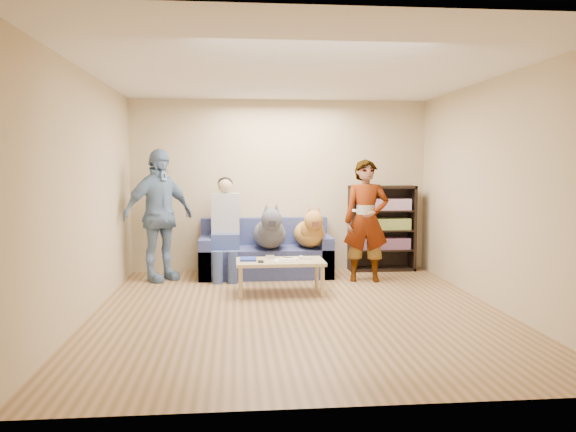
{
  "coord_description": "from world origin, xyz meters",
  "views": [
    {
      "loc": [
        -0.68,
        -6.05,
        1.6
      ],
      "look_at": [
        0.0,
        1.2,
        0.95
      ],
      "focal_mm": 35.0,
      "sensor_mm": 36.0,
      "label": 1
    }
  ],
  "objects": [
    {
      "name": "headphone_cup_b",
      "position": [
        0.07,
        0.96,
        0.43
      ],
      "size": [
        0.07,
        0.07,
        0.02
      ],
      "primitive_type": "cylinder",
      "color": "white",
      "rests_on": "coffee_table"
    },
    {
      "name": "notebook_blue",
      "position": [
        -0.53,
        0.95,
        0.43
      ],
      "size": [
        0.2,
        0.26,
        0.03
      ],
      "primitive_type": "cube",
      "color": "#1B2F98",
      "rests_on": "coffee_table"
    },
    {
      "name": "held_controller",
      "position": [
        0.92,
        1.35,
        1.0
      ],
      "size": [
        0.06,
        0.12,
        0.03
      ],
      "primitive_type": "cube",
      "rotation": [
        0.0,
        0.0,
        0.2
      ],
      "color": "white",
      "rests_on": "person_standing_right"
    },
    {
      "name": "wall_right",
      "position": [
        2.25,
        0.0,
        1.3
      ],
      "size": [
        0.0,
        5.0,
        5.0
      ],
      "primitive_type": "plane",
      "rotation": [
        1.57,
        0.0,
        -1.57
      ],
      "color": "tan",
      "rests_on": "ground"
    },
    {
      "name": "bookshelf",
      "position": [
        1.55,
        2.33,
        0.68
      ],
      "size": [
        1.0,
        0.34,
        1.3
      ],
      "color": "black",
      "rests_on": "ground"
    },
    {
      "name": "headphone_cup_a",
      "position": [
        0.07,
        0.88,
        0.43
      ],
      "size": [
        0.07,
        0.07,
        0.02
      ],
      "primitive_type": "cylinder",
      "color": "white",
      "rests_on": "coffee_table"
    },
    {
      "name": "wall_back",
      "position": [
        0.0,
        2.5,
        1.3
      ],
      "size": [
        4.5,
        0.0,
        4.5
      ],
      "primitive_type": "plane",
      "rotation": [
        1.57,
        0.0,
        0.0
      ],
      "color": "tan",
      "rests_on": "ground"
    },
    {
      "name": "controller_b",
      "position": [
        0.23,
        0.92,
        0.43
      ],
      "size": [
        0.09,
        0.06,
        0.03
      ],
      "primitive_type": "cube",
      "color": "white",
      "rests_on": "coffee_table"
    },
    {
      "name": "magazine",
      "position": [
        -0.05,
        0.82,
        0.44
      ],
      "size": [
        0.22,
        0.17,
        0.01
      ],
      "primitive_type": "cube",
      "color": "beige",
      "rests_on": "coffee_table"
    },
    {
      "name": "pen_orange",
      "position": [
        -0.15,
        0.74,
        0.42
      ],
      "size": [
        0.13,
        0.06,
        0.01
      ],
      "primitive_type": "cylinder",
      "rotation": [
        0.0,
        1.57,
        0.35
      ],
      "color": "orange",
      "rests_on": "coffee_table"
    },
    {
      "name": "dog_tan",
      "position": [
        0.39,
        1.93,
        0.65
      ],
      "size": [
        0.44,
        1.18,
        0.64
      ],
      "color": "#BB8839",
      "rests_on": "sofa"
    },
    {
      "name": "camera_silver",
      "position": [
        -0.25,
        1.02,
        0.45
      ],
      "size": [
        0.11,
        0.06,
        0.05
      ],
      "primitive_type": "cube",
      "color": "#AEAEB3",
      "rests_on": "coffee_table"
    },
    {
      "name": "ceiling",
      "position": [
        0.0,
        0.0,
        2.6
      ],
      "size": [
        5.0,
        5.0,
        0.0
      ],
      "primitive_type": "plane",
      "rotation": [
        3.14,
        0.0,
        0.0
      ],
      "color": "white",
      "rests_on": "ground"
    },
    {
      "name": "blanket",
      "position": [
        0.58,
        1.95,
        0.5
      ],
      "size": [
        0.39,
        0.33,
        0.14
      ],
      "primitive_type": "ellipsoid",
      "color": "#B1B1B6",
      "rests_on": "sofa"
    },
    {
      "name": "ground",
      "position": [
        0.0,
        0.0,
        0.0
      ],
      "size": [
        5.0,
        5.0,
        0.0
      ],
      "primitive_type": "plane",
      "color": "brown",
      "rests_on": "ground"
    },
    {
      "name": "person_standing_right",
      "position": [
        1.12,
        1.55,
        0.85
      ],
      "size": [
        0.67,
        0.49,
        1.69
      ],
      "primitive_type": "imported",
      "rotation": [
        0.0,
        0.0,
        -0.14
      ],
      "color": "gray",
      "rests_on": "ground"
    },
    {
      "name": "wallet",
      "position": [
        -0.38,
        0.78,
        0.43
      ],
      "size": [
        0.07,
        0.12,
        0.02
      ],
      "primitive_type": "cube",
      "color": "black",
      "rests_on": "coffee_table"
    },
    {
      "name": "dog_gray",
      "position": [
        -0.2,
        1.85,
        0.67
      ],
      "size": [
        0.47,
        1.28,
        0.68
      ],
      "color": "#4A4D54",
      "rests_on": "sofa"
    },
    {
      "name": "person_seated",
      "position": [
        -0.83,
        1.97,
        0.77
      ],
      "size": [
        0.4,
        0.73,
        1.47
      ],
      "color": "#3C5385",
      "rests_on": "sofa"
    },
    {
      "name": "papers",
      "position": [
        -0.08,
        0.8,
        0.43
      ],
      "size": [
        0.26,
        0.2,
        0.02
      ],
      "primitive_type": "cube",
      "color": "white",
      "rests_on": "coffee_table"
    },
    {
      "name": "person_standing_left",
      "position": [
        -1.75,
        1.85,
        0.92
      ],
      "size": [
        1.12,
        1.03,
        1.84
      ],
      "primitive_type": "imported",
      "rotation": [
        0.0,
        0.0,
        0.69
      ],
      "color": "#7393B9",
      "rests_on": "ground"
    },
    {
      "name": "pen_black",
      "position": [
        -0.01,
        1.08,
        0.42
      ],
      "size": [
        0.13,
        0.08,
        0.01
      ],
      "primitive_type": "cylinder",
      "rotation": [
        0.0,
        1.57,
        -0.52
      ],
      "color": "black",
      "rests_on": "coffee_table"
    },
    {
      "name": "wall_left",
      "position": [
        -2.25,
        0.0,
        1.3
      ],
      "size": [
        0.0,
        5.0,
        5.0
      ],
      "primitive_type": "plane",
      "rotation": [
        1.57,
        0.0,
        1.57
      ],
      "color": "tan",
      "rests_on": "ground"
    },
    {
      "name": "controller_a",
      "position": [
        0.15,
        1.0,
        0.43
      ],
      "size": [
        0.04,
        0.13,
        0.03
      ],
      "primitive_type": "cube",
      "color": "silver",
      "rests_on": "coffee_table"
    },
    {
      "name": "sofa",
      "position": [
        -0.25,
        2.1,
        0.28
      ],
      "size": [
        1.9,
        0.85,
        0.82
      ],
      "color": "#515B93",
      "rests_on": "ground"
    },
    {
      "name": "wall_front",
      "position": [
        0.0,
        -2.5,
        1.3
      ],
      "size": [
        4.5,
        0.0,
        4.5
      ],
      "primitive_type": "plane",
      "rotation": [
        -1.57,
        0.0,
        0.0
      ],
      "color": "tan",
      "rests_on": "ground"
    },
    {
      "name": "coffee_table",
      "position": [
        -0.13,
        0.9,
        0.37
      ],
      "size": [
        1.1,
        0.6,
        0.42
      ],
      "color": "tan",
      "rests_on": "ground"
    }
  ]
}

